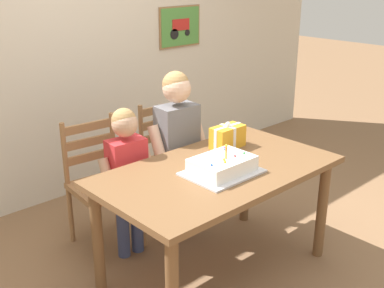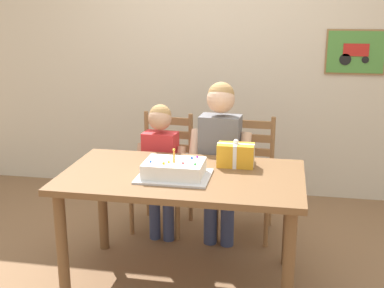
{
  "view_description": "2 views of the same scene",
  "coord_description": "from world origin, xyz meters",
  "views": [
    {
      "loc": [
        -1.96,
        -1.89,
        1.92
      ],
      "look_at": [
        -0.08,
        0.15,
        0.89
      ],
      "focal_mm": 45.06,
      "sensor_mm": 36.0,
      "label": 1
    },
    {
      "loc": [
        0.6,
        -2.9,
        1.79
      ],
      "look_at": [
        0.04,
        0.11,
        0.91
      ],
      "focal_mm": 47.04,
      "sensor_mm": 36.0,
      "label": 2
    }
  ],
  "objects": [
    {
      "name": "dining_table",
      "position": [
        0.0,
        0.0,
        0.65
      ],
      "size": [
        1.51,
        0.85,
        0.75
      ],
      "color": "brown",
      "rests_on": "ground"
    },
    {
      "name": "gift_box_red_large",
      "position": [
        0.31,
        0.21,
        0.83
      ],
      "size": [
        0.24,
        0.13,
        0.19
      ],
      "color": "gold",
      "rests_on": "dining_table"
    },
    {
      "name": "child_older",
      "position": [
        0.16,
        0.56,
        0.76
      ],
      "size": [
        0.46,
        0.27,
        1.24
      ],
      "color": "#38426B",
      "rests_on": "ground"
    },
    {
      "name": "chair_right",
      "position": [
        0.33,
        0.83,
        0.47
      ],
      "size": [
        0.43,
        0.43,
        0.92
      ],
      "color": "#996B42",
      "rests_on": "ground"
    },
    {
      "name": "back_wall",
      "position": [
        0.0,
        1.75,
        1.3
      ],
      "size": [
        6.4,
        0.11,
        2.6
      ],
      "color": "beige",
      "rests_on": "ground"
    },
    {
      "name": "child_younger",
      "position": [
        -0.28,
        0.57,
        0.65
      ],
      "size": [
        0.4,
        0.23,
        1.07
      ],
      "color": "#38426B",
      "rests_on": "ground"
    },
    {
      "name": "birthday_cake",
      "position": [
        -0.04,
        -0.07,
        0.8
      ],
      "size": [
        0.44,
        0.34,
        0.19
      ],
      "color": "silver",
      "rests_on": "dining_table"
    },
    {
      "name": "ground_plane",
      "position": [
        0.0,
        0.0,
        0.0
      ],
      "size": [
        20.0,
        20.0,
        0.0
      ],
      "primitive_type": "plane",
      "color": "#846042"
    },
    {
      "name": "chair_left",
      "position": [
        -0.33,
        0.83,
        0.47
      ],
      "size": [
        0.45,
        0.45,
        0.92
      ],
      "color": "#996B42",
      "rests_on": "ground"
    }
  ]
}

